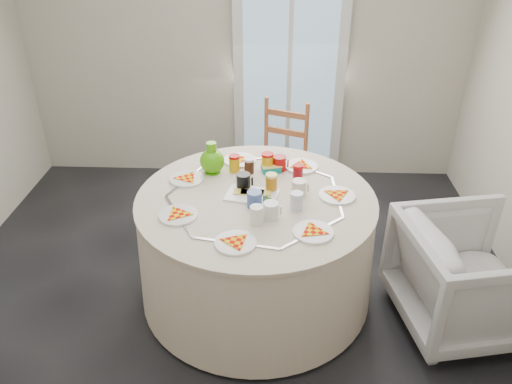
{
  "coord_description": "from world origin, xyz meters",
  "views": [
    {
      "loc": [
        0.28,
        -2.45,
        2.36
      ],
      "look_at": [
        0.17,
        0.2,
        0.8
      ],
      "focal_mm": 35.0,
      "sensor_mm": 36.0,
      "label": 1
    }
  ],
  "objects_px": {
    "armchair": "(469,273)",
    "green_pitcher": "(212,158)",
    "wooden_chair": "(278,160)",
    "table": "(256,247)"
  },
  "relations": [
    {
      "from": "armchair",
      "to": "green_pitcher",
      "type": "height_order",
      "value": "green_pitcher"
    },
    {
      "from": "wooden_chair",
      "to": "armchair",
      "type": "height_order",
      "value": "wooden_chair"
    },
    {
      "from": "armchair",
      "to": "table",
      "type": "bearing_deg",
      "value": 69.51
    },
    {
      "from": "table",
      "to": "armchair",
      "type": "height_order",
      "value": "armchair"
    },
    {
      "from": "table",
      "to": "green_pitcher",
      "type": "distance_m",
      "value": 0.66
    },
    {
      "from": "table",
      "to": "armchair",
      "type": "relative_size",
      "value": 1.93
    },
    {
      "from": "green_pitcher",
      "to": "armchair",
      "type": "bearing_deg",
      "value": -25.35
    },
    {
      "from": "table",
      "to": "green_pitcher",
      "type": "xyz_separation_m",
      "value": [
        -0.31,
        0.31,
        0.49
      ]
    },
    {
      "from": "armchair",
      "to": "wooden_chair",
      "type": "bearing_deg",
      "value": 30.48
    },
    {
      "from": "table",
      "to": "armchair",
      "type": "distance_m",
      "value": 1.33
    }
  ]
}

